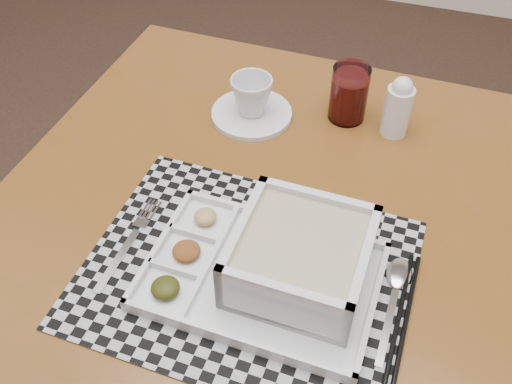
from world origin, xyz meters
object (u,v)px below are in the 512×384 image
serving_tray (288,264)px  juice_glass (349,95)px  dining_table (279,248)px  cup (252,96)px  creamer_bottle (398,107)px

serving_tray → juice_glass: (0.00, 0.39, 0.01)m
dining_table → juice_glass: size_ratio=9.03×
serving_tray → dining_table: bearing=111.1°
dining_table → serving_tray: bearing=-68.9°
cup → juice_glass: juice_glass is taller
cup → juice_glass: bearing=2.0°
serving_tray → creamer_bottle: bearing=76.1°
creamer_bottle → serving_tray: bearing=-103.9°
serving_tray → cup: serving_tray is taller
juice_glass → dining_table: bearing=-98.8°
dining_table → creamer_bottle: size_ratio=8.16×
cup → creamer_bottle: 0.26m
dining_table → cup: (-0.12, 0.23, 0.12)m
serving_tray → creamer_bottle: creamer_bottle is taller
juice_glass → cup: bearing=-162.7°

